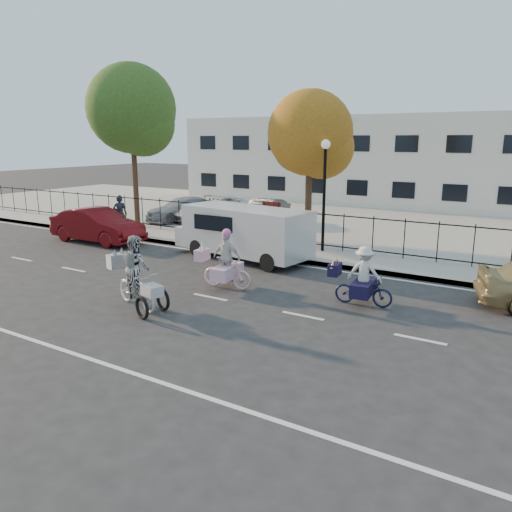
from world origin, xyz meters
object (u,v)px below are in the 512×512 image
Objects in this scene: pedestrian at (120,214)px; lot_car_b at (215,209)px; unicorn_bike at (226,266)px; lot_car_a at (183,209)px; zebra_trike at (137,280)px; red_sedan at (97,225)px; bull_bike at (363,282)px; lot_car_c at (263,212)px; lamppost at (325,176)px; white_van at (244,231)px.

lot_car_b is (1.75, 5.17, -0.24)m from pedestrian.
lot_car_a is (-8.96, 8.76, 0.08)m from unicorn_bike.
zebra_trike is 13.97m from lot_car_a.
red_sedan reaches higher than lot_car_b.
bull_bike reaches higher than red_sedan.
lamppost is at bearing -41.12° from lot_car_c.
red_sedan is at bearing 65.74° from unicorn_bike.
lamppost is 2.42× the size of pedestrian.
zebra_trike is at bearing -76.18° from lot_car_c.
lot_car_b is 2.78m from lot_car_c.
lot_car_c is (4.46, 5.73, -0.26)m from pedestrian.
unicorn_bike reaches higher than lot_car_a.
white_van is at bearing -84.85° from red_sedan.
pedestrian reaches higher than lot_car_c.
bull_bike is at bearing -23.16° from lot_car_b.
zebra_trike is 0.51× the size of red_sedan.
bull_bike is 15.41m from lot_car_a.
lot_car_c is (4.23, 7.33, 0.03)m from red_sedan.
lot_car_c is (4.29, 1.35, 0.01)m from lot_car_a.
zebra_trike is 0.61× the size of lot_car_c.
lot_car_a is (-0.06, 5.98, 0.02)m from red_sedan.
zebra_trike is at bearing -125.49° from red_sedan.
pedestrian reaches higher than lot_car_b.
bull_bike is 0.39× the size of lot_car_b.
pedestrian is (-9.13, 4.38, 0.35)m from unicorn_bike.
lamppost is at bearing 27.80° from bull_bike.
lot_car_a is (-7.34, 5.28, -0.33)m from white_van.
unicorn_bike is 1.03× the size of bull_bike.
red_sedan is at bearing -70.87° from lot_car_a.
pedestrian is 5.46m from lot_car_b.
white_van is 7.57m from pedestrian.
lot_car_c is (-5.31, 4.33, -2.33)m from lamppost.
bull_bike is 0.48× the size of lot_car_c.
white_van is at bearing -67.19° from lot_car_c.
lamppost reaches higher than lot_car_c.
red_sedan is at bearing -121.90° from lot_car_c.
bull_bike is at bearing -48.95° from lot_car_c.
lot_car_a is at bearing 38.72° from unicorn_bike.
red_sedan is (-13.04, 2.13, 0.09)m from bull_bike.
unicorn_bike is 10.13m from pedestrian.
white_van is at bearing -31.93° from lot_car_b.
bull_bike is at bearing -55.69° from lamppost.
lot_car_b is at bearing 44.98° from lot_car_a.
white_van is at bearing 57.31° from bull_bike.
lot_car_c is (-8.81, 9.46, 0.12)m from bull_bike.
zebra_trike reaches higher than pedestrian.
lot_car_b reaches higher than lot_car_c.
lamppost reaches higher than red_sedan.
lamppost is 2.37× the size of bull_bike.
red_sedan is 2.55× the size of pedestrian.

